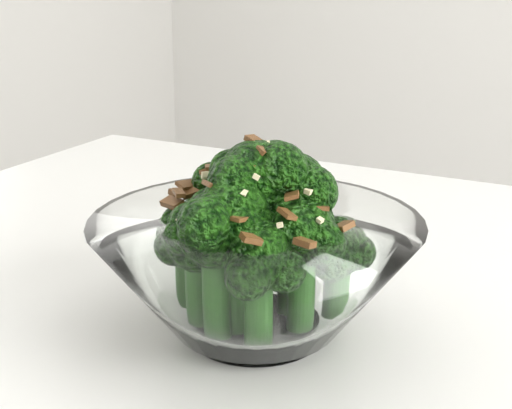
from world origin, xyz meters
The scene contains 1 object.
broccoli_dish centered at (-0.11, -0.15, 0.80)m, with size 0.21×0.21×0.13m.
Camera 1 is at (0.14, -0.53, 0.99)m, focal length 55.00 mm.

